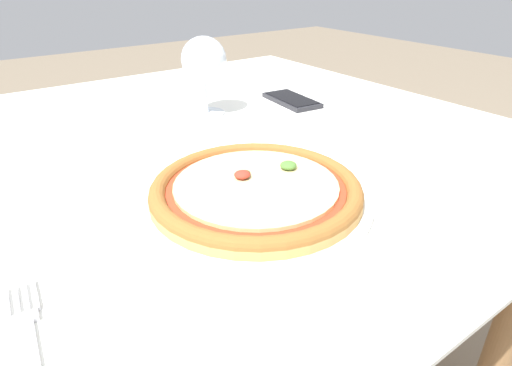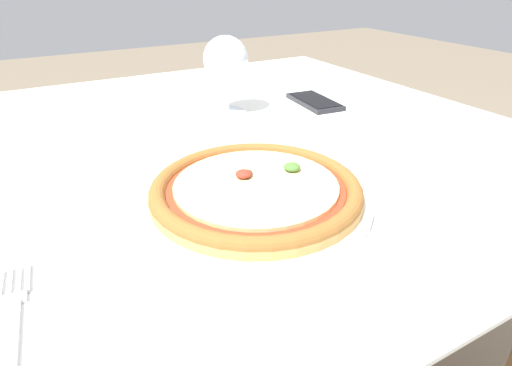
% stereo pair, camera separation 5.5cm
% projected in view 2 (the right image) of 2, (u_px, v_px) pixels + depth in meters
% --- Properties ---
extents(dining_table, '(1.16, 1.07, 0.71)m').
position_uv_depth(dining_table, '(213.00, 179.00, 0.81)').
color(dining_table, '#997047').
rests_on(dining_table, ground_plane).
extents(pizza_plate, '(0.30, 0.30, 0.04)m').
position_uv_depth(pizza_plate, '(256.00, 192.00, 0.56)').
color(pizza_plate, white).
rests_on(pizza_plate, dining_table).
extents(fork, '(0.04, 0.17, 0.00)m').
position_uv_depth(fork, '(12.00, 319.00, 0.38)').
color(fork, silver).
rests_on(fork, dining_table).
extents(wine_glass_far_left, '(0.09, 0.09, 0.16)m').
position_uv_depth(wine_glass_far_left, '(226.00, 60.00, 0.86)').
color(wine_glass_far_left, silver).
rests_on(wine_glass_far_left, dining_table).
extents(cell_phone, '(0.08, 0.15, 0.01)m').
position_uv_depth(cell_phone, '(315.00, 102.00, 0.96)').
color(cell_phone, '#232328').
rests_on(cell_phone, dining_table).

